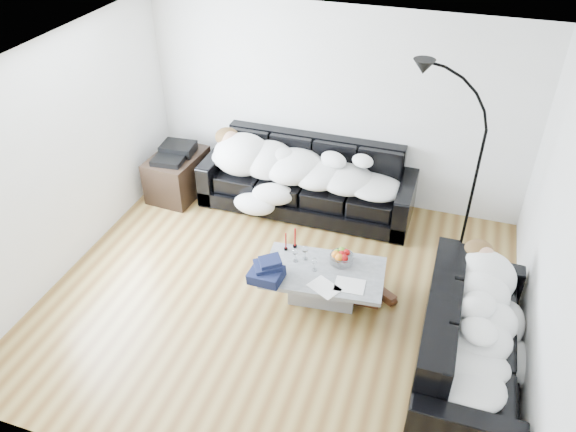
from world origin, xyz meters
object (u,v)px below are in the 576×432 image
(coffee_table, at_px, (323,284))
(stereo, at_px, (175,152))
(sofa_back, at_px, (307,178))
(sleeper_back, at_px, (306,166))
(sleeper_right, at_px, (477,322))
(sofa_right, at_px, (473,338))
(candle_right, at_px, (295,238))
(wine_glass_c, at_px, (315,264))
(candle_left, at_px, (286,242))
(av_cabinet, at_px, (178,175))
(shoes, at_px, (375,298))
(fruit_bowl, at_px, (342,256))
(wine_glass_b, at_px, (296,255))
(floor_lamp, at_px, (474,185))
(wine_glass_a, at_px, (305,253))

(coffee_table, xyz_separation_m, stereo, (-2.48, 1.41, 0.47))
(sofa_back, height_order, sleeper_back, sofa_back)
(sleeper_right, bearing_deg, sofa_right, 0.00)
(sleeper_right, distance_m, candle_right, 2.16)
(sleeper_right, bearing_deg, coffee_table, 70.94)
(sofa_right, bearing_deg, wine_glass_c, 72.69)
(sleeper_right, bearing_deg, sofa_back, 45.79)
(coffee_table, height_order, candle_left, candle_left)
(av_cabinet, relative_size, stereo, 1.97)
(sleeper_back, xyz_separation_m, shoes, (1.24, -1.49, -0.60))
(candle_left, xyz_separation_m, stereo, (-1.98, 1.19, 0.17))
(fruit_bowl, distance_m, wine_glass_b, 0.50)
(wine_glass_b, distance_m, wine_glass_c, 0.25)
(sofa_right, relative_size, coffee_table, 1.65)
(wine_glass_c, distance_m, floor_lamp, 1.96)
(coffee_table, distance_m, wine_glass_a, 0.39)
(sleeper_right, height_order, candle_right, sleeper_right)
(wine_glass_c, relative_size, candle_right, 0.62)
(sofa_right, height_order, sleeper_back, sleeper_back)
(wine_glass_c, xyz_separation_m, candle_right, (-0.32, 0.32, 0.05))
(av_cabinet, bearing_deg, stereo, -86.19)
(coffee_table, relative_size, stereo, 2.91)
(sleeper_back, bearing_deg, candle_left, -82.55)
(fruit_bowl, xyz_separation_m, av_cabinet, (-2.62, 1.21, -0.16))
(wine_glass_b, height_order, wine_glass_c, wine_glass_b)
(sofa_back, distance_m, candle_right, 1.38)
(sofa_right, relative_size, stereo, 4.82)
(fruit_bowl, height_order, floor_lamp, floor_lamp)
(sleeper_back, xyz_separation_m, candle_left, (0.18, -1.38, -0.17))
(fruit_bowl, distance_m, stereo, 2.89)
(sofa_right, relative_size, wine_glass_c, 13.20)
(candle_left, bearing_deg, sofa_back, 97.19)
(wine_glass_c, xyz_separation_m, shoes, (0.66, 0.13, -0.40))
(fruit_bowl, xyz_separation_m, candle_right, (-0.56, 0.09, 0.05))
(stereo, bearing_deg, sleeper_right, -30.91)
(stereo, bearing_deg, candle_right, -33.58)
(av_cabinet, distance_m, stereo, 0.36)
(floor_lamp, bearing_deg, wine_glass_c, -126.77)
(stereo, height_order, floor_lamp, floor_lamp)
(coffee_table, bearing_deg, shoes, 10.65)
(fruit_bowl, height_order, wine_glass_c, wine_glass_c)
(wine_glass_a, relative_size, candle_right, 0.66)
(shoes, distance_m, stereo, 3.36)
(candle_left, bearing_deg, sleeper_right, -20.05)
(sofa_back, xyz_separation_m, sleeper_back, (0.00, -0.05, 0.20))
(candle_left, relative_size, av_cabinet, 0.26)
(sofa_back, bearing_deg, candle_left, -82.81)
(sofa_back, height_order, wine_glass_a, sofa_back)
(wine_glass_a, relative_size, candle_left, 0.76)
(candle_right, height_order, stereo, stereo)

